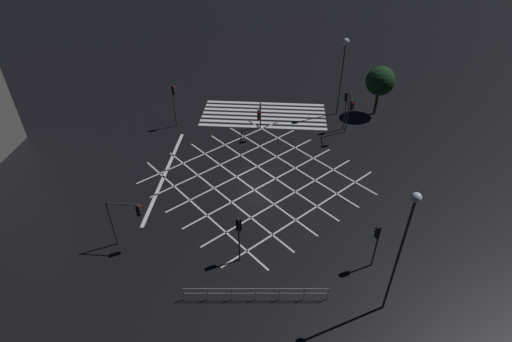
# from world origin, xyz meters

# --- Properties ---
(ground_plane) EXTENTS (200.00, 200.00, 0.00)m
(ground_plane) POSITION_xyz_m (0.00, 0.00, 0.00)
(ground_plane) COLOR black
(road_markings) EXTENTS (20.13, 24.55, 0.01)m
(road_markings) POSITION_xyz_m (0.41, -6.90, 0.00)
(road_markings) COLOR silver
(road_markings) RESTS_ON ground_plane
(traffic_light_nw_main) EXTENTS (0.39, 0.36, 3.52)m
(traffic_light_nw_main) POSITION_xyz_m (-8.27, 9.04, 2.52)
(traffic_light_nw_main) COLOR #2D2D30
(traffic_light_nw_main) RESTS_ON ground_plane
(traffic_light_se_main) EXTENTS (0.39, 0.36, 4.54)m
(traffic_light_se_main) POSITION_xyz_m (8.83, -8.37, 3.23)
(traffic_light_se_main) COLOR #2D2D30
(traffic_light_se_main) RESTS_ON ground_plane
(traffic_light_median_south) EXTENTS (0.36, 2.62, 3.21)m
(traffic_light_median_south) POSITION_xyz_m (0.19, -7.35, 2.36)
(traffic_light_median_south) COLOR #2D2D30
(traffic_light_median_south) RESTS_ON ground_plane
(traffic_light_sw_cross) EXTENTS (0.36, 2.01, 4.42)m
(traffic_light_sw_cross) POSITION_xyz_m (-8.46, -7.45, 3.21)
(traffic_light_sw_cross) COLOR #2D2D30
(traffic_light_sw_cross) RESTS_ON ground_plane
(traffic_light_sw_main) EXTENTS (0.39, 0.36, 4.13)m
(traffic_light_sw_main) POSITION_xyz_m (-8.18, -8.90, 2.95)
(traffic_light_sw_main) COLOR #2D2D30
(traffic_light_sw_main) RESTS_ON ground_plane
(traffic_light_ne_main) EXTENTS (2.34, 0.36, 3.89)m
(traffic_light_ne_main) POSITION_xyz_m (7.95, 8.42, 2.86)
(traffic_light_ne_main) COLOR #2D2D30
(traffic_light_ne_main) RESTS_ON ground_plane
(traffic_light_median_north) EXTENTS (0.36, 0.39, 3.66)m
(traffic_light_median_north) POSITION_xyz_m (0.41, 9.15, 2.62)
(traffic_light_median_north) COLOR #2D2D30
(traffic_light_median_north) RESTS_ON ground_plane
(street_lamp_east) EXTENTS (0.53, 0.53, 8.80)m
(street_lamp_east) POSITION_xyz_m (-8.52, 12.29, 6.23)
(street_lamp_east) COLOR #2D2D30
(street_lamp_east) RESTS_ON ground_plane
(street_lamp_west) EXTENTS (0.63, 0.63, 8.24)m
(street_lamp_west) POSITION_xyz_m (-7.96, -12.39, 6.39)
(street_lamp_west) COLOR #2D2D30
(street_lamp_west) RESTS_ON ground_plane
(street_tree_near) EXTENTS (3.04, 3.04, 5.32)m
(street_tree_near) POSITION_xyz_m (-12.08, -12.69, 3.78)
(street_tree_near) COLOR #38281C
(street_tree_near) RESTS_ON ground_plane
(pedestrian_railing) EXTENTS (8.73, 0.69, 1.05)m
(pedestrian_railing) POSITION_xyz_m (-0.91, 12.30, 0.67)
(pedestrian_railing) COLOR #9EA0A5
(pedestrian_railing) RESTS_ON ground_plane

